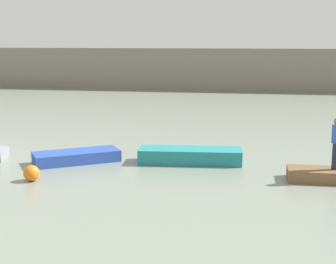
# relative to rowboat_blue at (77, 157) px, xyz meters

# --- Properties ---
(embankment_wall) EXTENTS (80.00, 1.20, 3.78)m
(embankment_wall) POSITION_rel_rowboat_blue_xyz_m (-5.19, 27.58, 1.68)
(embankment_wall) COLOR gray
(embankment_wall) RESTS_ON ground_plane
(rowboat_blue) EXTENTS (3.31, 2.72, 0.43)m
(rowboat_blue) POSITION_rel_rowboat_blue_xyz_m (0.00, 0.00, 0.00)
(rowboat_blue) COLOR #2B4CAD
(rowboat_blue) RESTS_ON ground_plane
(rowboat_teal) EXTENTS (3.93, 1.50, 0.55)m
(rowboat_teal) POSITION_rel_rowboat_blue_xyz_m (4.25, 0.65, 0.06)
(rowboat_teal) COLOR teal
(rowboat_teal) RESTS_ON ground_plane
(rowboat_brown) EXTENTS (3.02, 1.12, 0.40)m
(rowboat_brown) POSITION_rel_rowboat_blue_xyz_m (9.23, -1.01, -0.01)
(rowboat_brown) COLOR brown
(rowboat_brown) RESTS_ON ground_plane
(person_blue_shirt) EXTENTS (0.32, 0.32, 1.72)m
(person_blue_shirt) POSITION_rel_rowboat_blue_xyz_m (9.23, -1.01, 1.15)
(person_blue_shirt) COLOR #232838
(person_blue_shirt) RESTS_ON rowboat_brown
(mooring_buoy) EXTENTS (0.53, 0.53, 0.53)m
(mooring_buoy) POSITION_rel_rowboat_blue_xyz_m (-0.57, -2.69, 0.05)
(mooring_buoy) COLOR orange
(mooring_buoy) RESTS_ON ground_plane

